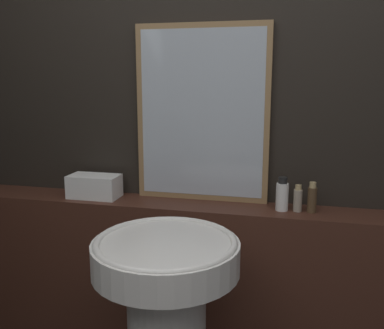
{
  "coord_description": "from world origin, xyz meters",
  "views": [
    {
      "loc": [
        0.32,
        -0.2,
        1.46
      ],
      "look_at": [
        -0.09,
        1.48,
        1.1
      ],
      "focal_mm": 40.0,
      "sensor_mm": 36.0,
      "label": 1
    }
  ],
  "objects_px": {
    "towel_stack": "(94,186)",
    "shampoo_bottle": "(282,195)",
    "mirror": "(202,114)",
    "lotion_bottle": "(312,198)",
    "conditioner_bottle": "(298,199)"
  },
  "relations": [
    {
      "from": "towel_stack",
      "to": "conditioner_bottle",
      "type": "height_order",
      "value": "conditioner_bottle"
    },
    {
      "from": "mirror",
      "to": "shampoo_bottle",
      "type": "distance_m",
      "value": 0.5
    },
    {
      "from": "mirror",
      "to": "lotion_bottle",
      "type": "xyz_separation_m",
      "value": [
        0.49,
        -0.09,
        -0.33
      ]
    },
    {
      "from": "mirror",
      "to": "towel_stack",
      "type": "xyz_separation_m",
      "value": [
        -0.5,
        -0.09,
        -0.34
      ]
    },
    {
      "from": "mirror",
      "to": "lotion_bottle",
      "type": "height_order",
      "value": "mirror"
    },
    {
      "from": "conditioner_bottle",
      "to": "lotion_bottle",
      "type": "distance_m",
      "value": 0.06
    },
    {
      "from": "shampoo_bottle",
      "to": "lotion_bottle",
      "type": "relative_size",
      "value": 1.11
    },
    {
      "from": "towel_stack",
      "to": "lotion_bottle",
      "type": "distance_m",
      "value": 0.99
    },
    {
      "from": "mirror",
      "to": "lotion_bottle",
      "type": "distance_m",
      "value": 0.6
    },
    {
      "from": "mirror",
      "to": "shampoo_bottle",
      "type": "height_order",
      "value": "mirror"
    },
    {
      "from": "towel_stack",
      "to": "shampoo_bottle",
      "type": "xyz_separation_m",
      "value": [
        0.87,
        -0.0,
        0.01
      ]
    },
    {
      "from": "conditioner_bottle",
      "to": "shampoo_bottle",
      "type": "bearing_deg",
      "value": -180.0
    },
    {
      "from": "mirror",
      "to": "conditioner_bottle",
      "type": "distance_m",
      "value": 0.56
    },
    {
      "from": "towel_stack",
      "to": "shampoo_bottle",
      "type": "height_order",
      "value": "shampoo_bottle"
    },
    {
      "from": "lotion_bottle",
      "to": "conditioner_bottle",
      "type": "bearing_deg",
      "value": -180.0
    }
  ]
}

